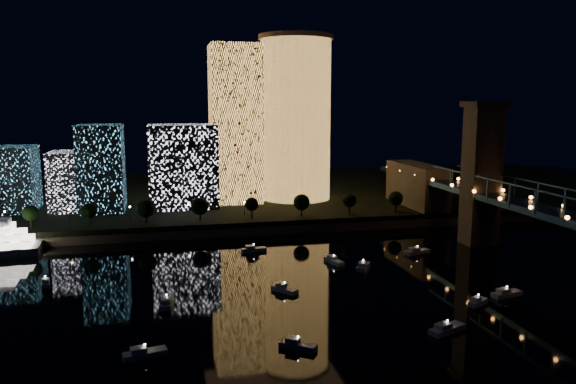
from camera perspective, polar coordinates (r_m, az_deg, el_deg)
name	(u,v)px	position (r m, az deg, el deg)	size (l,w,h in m)	color
ground	(350,308)	(140.53, 6.29, -11.63)	(520.00, 520.00, 0.00)	black
far_bank	(249,194)	(291.22, -3.99, -0.24)	(420.00, 160.00, 5.00)	black
seawall	(280,229)	(216.04, -0.80, -3.77)	(420.00, 6.00, 3.00)	#6B5E4C
tower_cylindrical	(296,118)	(260.64, 0.79, 7.51)	(34.00, 34.00, 74.60)	#FDB151
tower_rectangular	(235,124)	(254.14, -5.36, 6.87)	(21.94, 21.94, 69.82)	#FDB151
midrise_blocks	(115,171)	(248.04, -17.21, 2.02)	(93.52, 27.96, 35.61)	white
truss_bridge	(574,227)	(170.95, 27.06, -3.17)	(13.00, 266.00, 50.00)	navy
motorboats	(319,288)	(151.73, 3.17, -9.68)	(124.25, 81.72, 2.78)	silver
esplanade_trees	(188,207)	(215.84, -10.11, -1.50)	(166.49, 6.96, 8.98)	black
street_lamps	(188,208)	(222.01, -10.08, -1.58)	(132.70, 0.70, 5.65)	black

